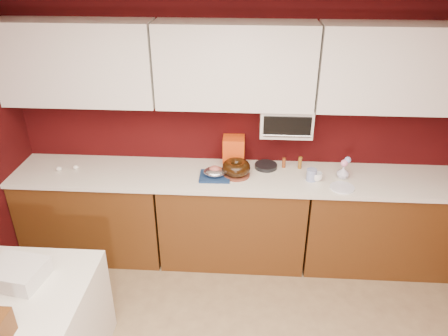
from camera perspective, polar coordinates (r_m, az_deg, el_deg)
ceiling at (r=1.52m, az=-1.66°, el=17.08°), size 4.00×4.50×0.02m
wall_back at (r=4.04m, az=1.46°, el=5.57°), size 4.00×0.02×2.50m
base_cabinet_left at (r=4.41m, az=-16.51°, el=-5.68°), size 1.31×0.58×0.86m
base_cabinet_center at (r=4.16m, az=1.15°, el=-6.58°), size 1.31×0.58×0.86m
base_cabinet_right at (r=4.33m, az=19.20°, el=-6.86°), size 1.31×0.58×0.86m
countertop at (r=3.93m, az=1.21°, el=-1.16°), size 4.00×0.62×0.04m
upper_cabinet_left at (r=3.98m, az=-18.63°, el=12.87°), size 1.31×0.33×0.70m
upper_cabinet_center at (r=3.70m, az=1.47°, el=13.22°), size 1.31×0.33×0.70m
upper_cabinet_right at (r=3.88m, az=22.00°, el=11.97°), size 1.31×0.33×0.70m
toaster_oven at (r=3.87m, az=8.10°, el=6.25°), size 0.45×0.30×0.25m
toaster_oven_door at (r=3.73m, az=8.25°, el=5.34°), size 0.40×0.02×0.18m
toaster_oven_handle at (r=3.74m, az=8.19°, el=4.19°), size 0.42×0.02×0.02m
dining_table at (r=3.54m, az=-24.61°, el=-18.25°), size 1.00×0.80×0.75m
cake_base at (r=3.90m, az=1.60°, el=-0.83°), size 0.32×0.32×0.02m
bundt_cake at (r=3.87m, az=1.62°, el=0.06°), size 0.27×0.27×0.10m
navy_towel at (r=3.87m, az=-1.21°, el=-1.09°), size 0.28×0.24×0.02m
foil_ham_nest at (r=3.85m, az=-1.21°, el=-0.50°), size 0.24×0.22×0.07m
roasted_ham at (r=3.84m, az=-1.22°, el=-0.18°), size 0.12×0.11×0.06m
pandoro_box at (r=4.05m, az=1.27°, el=2.26°), size 0.20×0.18×0.27m
dark_pan at (r=4.05m, az=5.50°, el=0.27°), size 0.21×0.21×0.04m
coffee_mug at (r=3.89m, az=12.08°, el=-1.02°), size 0.11×0.11×0.09m
blue_jar at (r=3.88m, az=11.36°, el=-0.88°), size 0.09×0.09×0.11m
flower_vase at (r=3.98m, az=15.29°, el=-0.45°), size 0.10×0.10×0.13m
flower_pink at (r=3.94m, az=15.44°, el=0.63°), size 0.06×0.06×0.06m
flower_blue at (r=3.95m, az=15.86°, el=1.03°), size 0.06×0.06×0.06m
china_plate at (r=3.84m, az=15.19°, el=-2.48°), size 0.26×0.26×0.01m
amber_bottle at (r=4.06m, az=7.83°, el=0.68°), size 0.04×0.04×0.09m
egg_left at (r=4.25m, az=-20.75°, el=-0.09°), size 0.07×0.06×0.04m
egg_right at (r=4.23m, az=-18.80°, el=0.09°), size 0.06×0.05×0.04m
newspaper_stack at (r=3.28m, az=-25.42°, el=-12.29°), size 0.39×0.34×0.12m
amber_bottle_tall at (r=4.06m, az=9.89°, el=0.68°), size 0.04×0.04×0.12m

